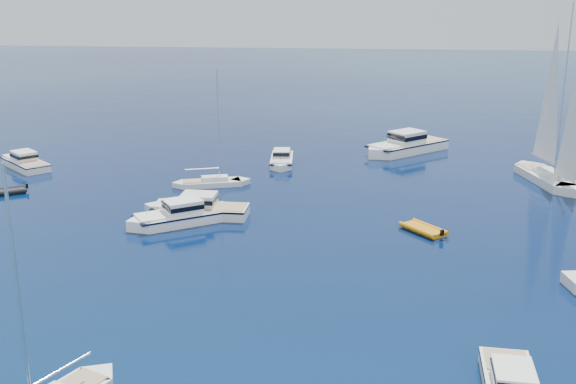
% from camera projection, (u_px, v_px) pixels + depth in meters
% --- Properties ---
extents(ground, '(400.00, 400.00, 0.00)m').
position_uv_depth(ground, '(203.00, 372.00, 33.73)').
color(ground, '#082A4C').
rests_on(ground, ground).
extents(motor_cruiser_left, '(9.30, 7.75, 2.46)m').
position_uv_depth(motor_cruiser_left, '(181.00, 223.00, 55.47)').
color(motor_cruiser_left, white).
rests_on(motor_cruiser_left, ground).
extents(motor_cruiser_centre, '(9.38, 2.93, 2.46)m').
position_uv_depth(motor_cruiser_centre, '(197.00, 216.00, 57.29)').
color(motor_cruiser_centre, silver).
rests_on(motor_cruiser_centre, ground).
extents(motor_cruiser_far_l, '(8.25, 7.72, 2.27)m').
position_uv_depth(motor_cruiser_far_l, '(25.00, 167.00, 73.05)').
color(motor_cruiser_far_l, white).
rests_on(motor_cruiser_far_l, ground).
extents(motor_cruiser_distant, '(11.28, 11.09, 3.18)m').
position_uv_depth(motor_cruiser_distant, '(405.00, 152.00, 79.79)').
color(motor_cruiser_distant, white).
rests_on(motor_cruiser_distant, ground).
extents(motor_cruiser_horizon, '(3.02, 7.88, 2.02)m').
position_uv_depth(motor_cruiser_horizon, '(282.00, 164.00, 74.37)').
color(motor_cruiser_horizon, white).
rests_on(motor_cruiser_horizon, ground).
extents(sailboat_centre, '(8.07, 4.39, 11.50)m').
position_uv_depth(sailboat_centre, '(212.00, 186.00, 66.15)').
color(sailboat_centre, silver).
rests_on(sailboat_centre, ground).
extents(sailboat_sails_r, '(5.83, 12.41, 17.66)m').
position_uv_depth(sailboat_sails_r, '(547.00, 182.00, 67.42)').
color(sailboat_sails_r, silver).
rests_on(sailboat_sails_r, ground).
extents(tender_yellow, '(4.16, 4.39, 0.95)m').
position_uv_depth(tender_yellow, '(423.00, 232.00, 53.44)').
color(tender_yellow, orange).
rests_on(tender_yellow, ground).
extents(tender_grey_far, '(4.14, 3.65, 0.95)m').
position_uv_depth(tender_grey_far, '(7.00, 194.00, 63.51)').
color(tender_grey_far, black).
rests_on(tender_grey_far, ground).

